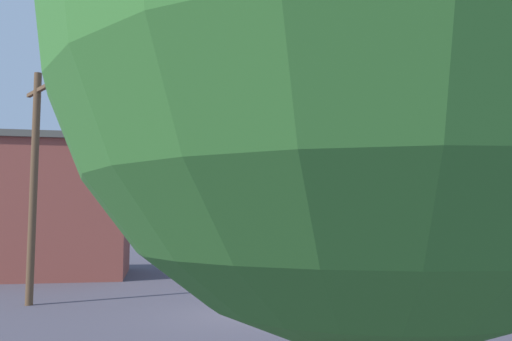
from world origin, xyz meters
TOP-DOWN VIEW (x-y plane):
  - ground_plane at (0.00, 0.00)m, footprint 120.00×120.00m
  - signal_pole_assembly at (2.39, 0.09)m, footprint 6.31×0.95m
  - utility_pole at (3.09, 6.49)m, footprint 1.62×1.00m
  - fire_hydrant at (-2.85, -2.59)m, footprint 0.33×0.24m
  - tree_near at (8.25, -7.61)m, footprint 5.04×5.04m
  - tree_mid at (-11.06, 1.00)m, footprint 5.05×5.05m
  - brick_building at (12.42, 7.93)m, footprint 6.71×8.25m

SIDE VIEW (x-z plane):
  - ground_plane at x=0.00m, z-range 0.00..0.00m
  - fire_hydrant at x=-2.85m, z-range 0.00..0.83m
  - brick_building at x=12.42m, z-range 0.01..6.60m
  - utility_pole at x=3.09m, z-range 0.18..7.68m
  - tree_mid at x=-11.06m, z-range 0.83..7.57m
  - tree_near at x=8.25m, z-range 1.00..8.06m
  - signal_pole_assembly at x=2.39m, z-range 1.63..8.55m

